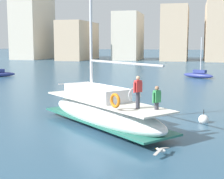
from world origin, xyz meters
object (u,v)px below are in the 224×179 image
(moored_sloop_far, at_px, (0,73))
(seagull, at_px, (161,150))
(mooring_buoy, at_px, (203,120))
(main_sailboat, at_px, (103,110))
(moored_catamaran, at_px, (198,75))

(moored_sloop_far, xyz_separation_m, seagull, (24.23, -27.13, -0.21))
(seagull, distance_m, mooring_buoy, 6.67)
(moored_sloop_far, xyz_separation_m, mooring_buoy, (26.07, -20.71, -0.28))
(main_sailboat, relative_size, moored_sloop_far, 2.09)
(moored_sloop_far, height_order, moored_catamaran, moored_sloop_far)
(main_sailboat, height_order, moored_catamaran, main_sailboat)
(main_sailboat, xyz_separation_m, mooring_buoy, (5.46, 2.21, -0.73))
(moored_catamaran, distance_m, mooring_buoy, 25.29)
(moored_sloop_far, distance_m, seagull, 36.37)
(moored_catamaran, relative_size, mooring_buoy, 5.86)
(seagull, bearing_deg, moored_sloop_far, 131.78)
(seagull, bearing_deg, mooring_buoy, 74.04)
(main_sailboat, height_order, moored_sloop_far, main_sailboat)
(moored_sloop_far, bearing_deg, seagull, -48.22)
(mooring_buoy, bearing_deg, moored_catamaran, 90.07)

